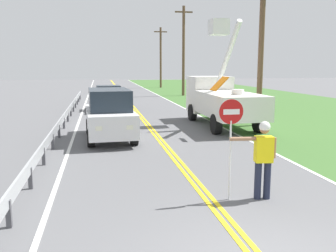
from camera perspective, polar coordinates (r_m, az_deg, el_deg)
name	(u,v)px	position (r m, az deg, el deg)	size (l,w,h in m)	color
grass_verge_right	(294,108)	(28.63, 18.90, 2.69)	(16.00, 110.00, 0.01)	#3D662D
centerline_yellow_left	(135,111)	(25.07, -5.10, 2.29)	(0.11, 110.00, 0.01)	yellow
centerline_yellow_right	(138,111)	(25.09, -4.69, 2.30)	(0.11, 110.00, 0.01)	yellow
edge_line_right	(188,110)	(25.68, 3.13, 2.48)	(0.12, 110.00, 0.01)	silver
edge_line_left	(82,112)	(24.99, -13.14, 2.05)	(0.12, 110.00, 0.01)	silver
flagger_worker	(263,155)	(8.73, 14.50, -4.36)	(1.08, 0.28, 1.83)	#1E2338
stop_sign_paddle	(231,127)	(8.38, 9.70, -0.13)	(0.56, 0.04, 2.33)	silver
utility_bucket_truck	(220,98)	(19.36, 8.07, 4.34)	(2.67, 6.82, 5.43)	white
oncoming_suv_nearest	(110,114)	(15.61, -9.04, 1.83)	(2.08, 4.68, 2.10)	silver
oncoming_sedan_second	(109,98)	(25.85, -9.16, 4.26)	(2.03, 4.16, 1.70)	black
utility_pole_near	(261,45)	(19.52, 14.22, 11.99)	(1.80, 0.28, 7.77)	brown
utility_pole_mid	(183,50)	(38.26, 2.41, 11.73)	(1.80, 0.28, 8.96)	brown
utility_pole_far	(161,56)	(52.11, -1.14, 10.70)	(1.80, 0.28, 8.25)	brown
guardrail_left_shoulder	(66,115)	(19.91, -15.55, 1.64)	(0.10, 32.00, 0.71)	#9EA0A3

